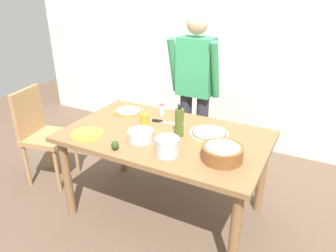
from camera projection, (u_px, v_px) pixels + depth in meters
The scene contains 16 objects.
ground at pixel (165, 210), 2.81m from camera, with size 8.00×8.00×0.00m, color brown.
wall_back at pixel (231, 36), 3.56m from camera, with size 5.60×0.10×2.60m, color silver.
dining_table at pixel (165, 144), 2.53m from camera, with size 1.60×0.96×0.76m.
person_cook at pixel (195, 86), 3.06m from camera, with size 0.49×0.25×1.62m.
chair_wooden_left at pixel (41, 131), 3.06m from camera, with size 0.47×0.47×0.95m.
pizza_raw_on_board at pixel (209, 133), 2.49m from camera, with size 0.31×0.31×0.02m.
pizza_cooked_on_tray at pixel (129, 111), 2.91m from camera, with size 0.28×0.28×0.02m.
plate_with_slice at pixel (87, 134), 2.48m from camera, with size 0.26×0.26×0.02m.
popcorn_bowl at pixel (222, 152), 2.11m from camera, with size 0.28×0.28×0.11m.
mixing_bowl_steel at pixel (141, 135), 2.38m from camera, with size 0.20×0.20×0.08m.
olive_oil_bottle at pixel (179, 122), 2.43m from camera, with size 0.07×0.07×0.26m.
steel_pot at pixel (167, 146), 2.17m from camera, with size 0.17×0.17×0.13m.
cup_orange at pixel (144, 119), 2.66m from camera, with size 0.07×0.07×0.09m, color orange.
salt_shaker at pixel (162, 109), 2.83m from camera, with size 0.04×0.04×0.11m.
chef_knife at pixel (164, 122), 2.69m from camera, with size 0.29×0.07×0.02m.
avocado at pixel (115, 145), 2.25m from camera, with size 0.06×0.06×0.07m, color #2D4219.
Camera 1 is at (1.05, -1.98, 1.86)m, focal length 33.66 mm.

